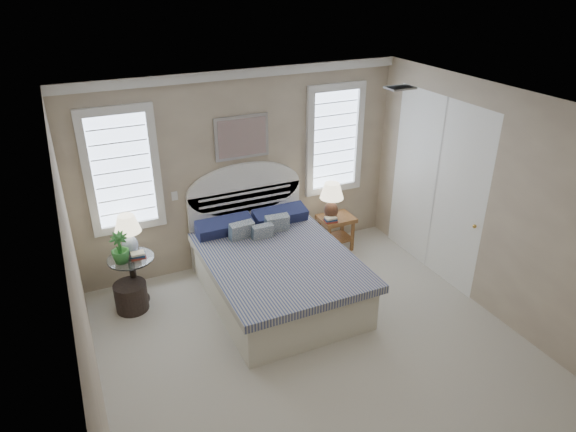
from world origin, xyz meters
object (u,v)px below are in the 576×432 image
Objects in this scene: nightstand_right at (336,226)px; lamp_right at (332,197)px; lamp_left at (128,230)px; bed at (274,268)px; side_table_left at (133,275)px; floor_pot at (131,297)px.

lamp_right reaches higher than nightstand_right.
bed is at bearing -23.48° from lamp_left.
nightstand_right is at bearing 28.03° from bed.
nightstand_right is 2.98m from lamp_left.
bed reaches higher than lamp_left.
lamp_right is at bearing 29.91° from bed.
bed reaches higher than lamp_right.
nightstand_right is at bearing 1.94° from side_table_left.
floor_pot is at bearing -116.04° from side_table_left.
side_table_left is 2.95m from nightstand_right.
lamp_left is at bearing 156.52° from bed.
floor_pot is (-3.03, -0.26, -0.21)m from nightstand_right.
bed is 5.74× the size of floor_pot.
floor_pot is at bearing -174.93° from lamp_right.
bed is 4.34× the size of lamp_left.
side_table_left reaches higher than nightstand_right.
floor_pot is 3.02m from lamp_right.
bed reaches higher than side_table_left.
floor_pot is at bearing -175.12° from nightstand_right.
floor_pot is at bearing 165.90° from bed.
side_table_left is at bearing 160.26° from bed.
bed is at bearing -19.74° from side_table_left.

